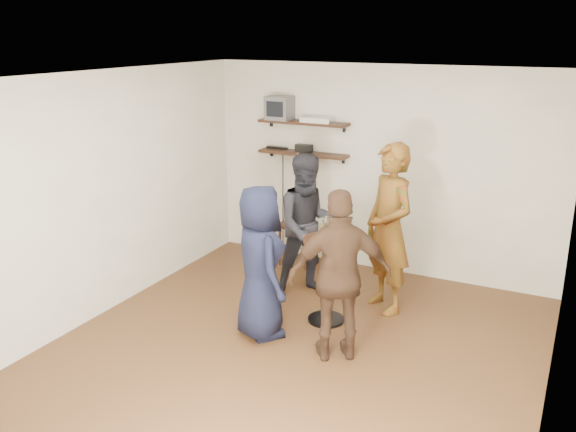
# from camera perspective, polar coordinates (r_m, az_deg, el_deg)

# --- Properties ---
(room) EXTENTS (4.58, 5.08, 2.68)m
(room) POSITION_cam_1_polar(r_m,az_deg,el_deg) (5.47, 0.27, -0.90)
(room) COLOR #4F2A19
(room) RESTS_ON ground
(shelf_upper) EXTENTS (1.20, 0.25, 0.04)m
(shelf_upper) POSITION_cam_1_polar(r_m,az_deg,el_deg) (7.86, 1.45, 8.74)
(shelf_upper) COLOR black
(shelf_upper) RESTS_ON room
(shelf_lower) EXTENTS (1.20, 0.25, 0.04)m
(shelf_lower) POSITION_cam_1_polar(r_m,az_deg,el_deg) (7.93, 1.42, 5.88)
(shelf_lower) COLOR black
(shelf_lower) RESTS_ON room
(crt_monitor) EXTENTS (0.32, 0.30, 0.30)m
(crt_monitor) POSITION_cam_1_polar(r_m,az_deg,el_deg) (7.99, -0.75, 10.08)
(crt_monitor) COLOR #59595B
(crt_monitor) RESTS_ON shelf_upper
(dvd_deck) EXTENTS (0.40, 0.24, 0.06)m
(dvd_deck) POSITION_cam_1_polar(r_m,az_deg,el_deg) (7.77, 2.82, 8.98)
(dvd_deck) COLOR silver
(dvd_deck) RESTS_ON shelf_upper
(radio) EXTENTS (0.22, 0.10, 0.10)m
(radio) POSITION_cam_1_polar(r_m,az_deg,el_deg) (7.91, 1.50, 6.35)
(radio) COLOR black
(radio) RESTS_ON shelf_lower
(power_strip) EXTENTS (0.30, 0.05, 0.03)m
(power_strip) POSITION_cam_1_polar(r_m,az_deg,el_deg) (8.15, -1.02, 6.41)
(power_strip) COLOR black
(power_strip) RESTS_ON shelf_lower
(side_table) EXTENTS (0.53, 0.53, 0.55)m
(side_table) POSITION_cam_1_polar(r_m,az_deg,el_deg) (8.02, 1.00, -1.31)
(side_table) COLOR black
(side_table) RESTS_ON room
(vase_lilies) EXTENTS (0.19, 0.20, 0.97)m
(vase_lilies) POSITION_cam_1_polar(r_m,az_deg,el_deg) (7.90, 1.01, 1.43)
(vase_lilies) COLOR white
(vase_lilies) RESTS_ON side_table
(drinks_table) EXTENTS (0.51, 0.51, 0.93)m
(drinks_table) POSITION_cam_1_polar(r_m,az_deg,el_deg) (6.39, 3.67, -4.95)
(drinks_table) COLOR black
(drinks_table) RESTS_ON room
(wine_glass_fl) EXTENTS (0.07, 0.07, 0.22)m
(wine_glass_fl) POSITION_cam_1_polar(r_m,az_deg,el_deg) (6.23, 3.19, -0.86)
(wine_glass_fl) COLOR silver
(wine_glass_fl) RESTS_ON drinks_table
(wine_glass_fr) EXTENTS (0.06, 0.06, 0.19)m
(wine_glass_fr) POSITION_cam_1_polar(r_m,az_deg,el_deg) (6.17, 4.27, -1.20)
(wine_glass_fr) COLOR silver
(wine_glass_fr) RESTS_ON drinks_table
(wine_glass_bl) EXTENTS (0.07, 0.07, 0.22)m
(wine_glass_bl) POSITION_cam_1_polar(r_m,az_deg,el_deg) (6.29, 3.77, -0.68)
(wine_glass_bl) COLOR silver
(wine_glass_bl) RESTS_ON drinks_table
(wine_glass_br) EXTENTS (0.07, 0.07, 0.20)m
(wine_glass_br) POSITION_cam_1_polar(r_m,az_deg,el_deg) (6.23, 4.10, -0.98)
(wine_glass_br) COLOR silver
(wine_glass_br) RESTS_ON drinks_table
(person_plaid) EXTENTS (0.81, 0.78, 1.87)m
(person_plaid) POSITION_cam_1_polar(r_m,az_deg,el_deg) (6.64, 9.42, -1.19)
(person_plaid) COLOR #AD2B13
(person_plaid) RESTS_ON room
(person_dark) EXTENTS (1.03, 1.00, 1.67)m
(person_dark) POSITION_cam_1_polar(r_m,az_deg,el_deg) (6.98, 1.97, -0.91)
(person_dark) COLOR black
(person_dark) RESTS_ON room
(person_navy) EXTENTS (0.90, 0.88, 1.56)m
(person_navy) POSITION_cam_1_polar(r_m,az_deg,el_deg) (6.05, -2.66, -4.34)
(person_navy) COLOR black
(person_navy) RESTS_ON room
(person_brown) EXTENTS (1.03, 0.85, 1.64)m
(person_brown) POSITION_cam_1_polar(r_m,az_deg,el_deg) (5.63, 4.89, -5.64)
(person_brown) COLOR #40291B
(person_brown) RESTS_ON room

